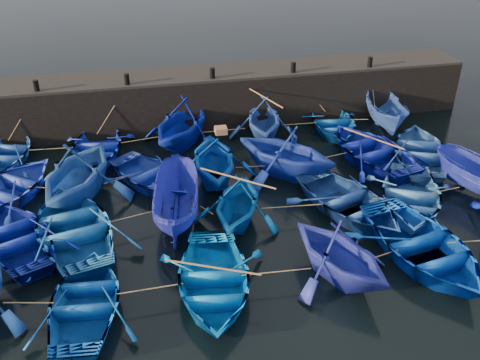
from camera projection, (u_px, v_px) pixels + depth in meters
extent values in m
plane|color=black|center=(259.00, 243.00, 18.74)|extent=(120.00, 120.00, 0.00)
cube|color=black|center=(210.00, 98.00, 26.92)|extent=(26.00, 2.50, 2.50)
cube|color=black|center=(210.00, 73.00, 26.24)|extent=(26.00, 2.50, 0.12)
cylinder|color=black|center=(36.00, 86.00, 23.92)|extent=(0.24, 0.24, 0.50)
cylinder|color=black|center=(127.00, 79.00, 24.62)|extent=(0.24, 0.24, 0.50)
cylinder|color=black|center=(212.00, 73.00, 25.33)|extent=(0.24, 0.24, 0.50)
cylinder|color=black|center=(293.00, 67.00, 26.03)|extent=(0.24, 0.24, 0.50)
cylinder|color=black|center=(370.00, 62.00, 26.73)|extent=(0.24, 0.24, 0.50)
imported|color=navy|center=(4.00, 154.00, 23.43)|extent=(4.31, 5.23, 0.94)
imported|color=#1026A5|center=(97.00, 147.00, 23.99)|extent=(3.64, 4.81, 0.94)
imported|color=#04168C|center=(182.00, 122.00, 24.61)|extent=(5.66, 5.84, 2.35)
imported|color=#2649A9|center=(264.00, 118.00, 25.40)|extent=(4.07, 4.48, 2.04)
imported|color=#09448A|center=(333.00, 123.00, 26.24)|extent=(3.56, 4.68, 0.91)
imported|color=#2B50A4|center=(386.00, 113.00, 26.39)|extent=(2.33, 4.48, 1.65)
imported|color=#1D36C2|center=(4.00, 190.00, 20.79)|extent=(5.87, 6.17, 1.04)
imported|color=#1C4A93|center=(77.00, 171.00, 20.58)|extent=(5.68, 6.02, 2.51)
imported|color=#1C36B1|center=(152.00, 176.00, 21.85)|extent=(5.03, 5.34, 0.90)
imported|color=#043CA1|center=(214.00, 158.00, 21.78)|extent=(3.90, 4.43, 2.19)
imported|color=navy|center=(286.00, 151.00, 22.19)|extent=(5.87, 5.85, 2.34)
imported|color=#0A178B|center=(372.00, 150.00, 23.62)|extent=(4.81, 5.88, 1.07)
imported|color=#265290|center=(421.00, 151.00, 23.56)|extent=(5.18, 5.97, 1.04)
imported|color=navy|center=(17.00, 236.00, 18.28)|extent=(4.85, 5.54, 0.96)
imported|color=#12539D|center=(74.00, 227.00, 18.60)|extent=(5.09, 6.21, 1.12)
imported|color=navy|center=(175.00, 202.00, 19.43)|extent=(2.34, 4.64, 1.71)
imported|color=#024A9D|center=(237.00, 202.00, 19.24)|extent=(4.31, 4.58, 1.92)
imported|color=navy|center=(350.00, 202.00, 20.05)|extent=(5.07, 5.88, 1.02)
imported|color=#3067B7|center=(410.00, 197.00, 20.39)|extent=(5.17, 5.82, 1.00)
imported|color=#084496|center=(86.00, 301.00, 15.63)|extent=(3.55, 4.65, 0.90)
imported|color=blue|center=(213.00, 281.00, 16.32)|extent=(4.02, 5.21, 1.00)
imported|color=#202B9E|center=(340.00, 252.00, 16.64)|extent=(4.74, 5.01, 2.07)
imported|color=#033BAF|center=(423.00, 246.00, 17.68)|extent=(4.77, 6.01, 1.12)
cube|color=brown|center=(221.00, 130.00, 21.21)|extent=(0.47, 0.43, 0.26)
cylinder|color=tan|center=(51.00, 149.00, 23.67)|extent=(2.16, 0.19, 0.04)
cylinder|color=tan|center=(140.00, 140.00, 24.44)|extent=(2.12, 0.38, 0.04)
cylinder|color=tan|center=(224.00, 130.00, 25.28)|extent=(2.10, 0.06, 0.04)
cylinder|color=tan|center=(299.00, 124.00, 25.91)|extent=(1.73, 0.12, 0.04)
cylinder|color=tan|center=(359.00, 119.00, 26.36)|extent=(0.86, 0.18, 0.04)
cylinder|color=tan|center=(42.00, 188.00, 20.86)|extent=(1.10, 0.44, 0.04)
cylinder|color=tan|center=(117.00, 180.00, 21.37)|extent=(1.02, 0.47, 0.04)
cylinder|color=tan|center=(183.00, 172.00, 21.93)|extent=(0.78, 0.26, 0.04)
cylinder|color=tan|center=(250.00, 167.00, 22.29)|extent=(1.21, 0.14, 0.04)
cylinder|color=tan|center=(329.00, 156.00, 23.06)|extent=(2.31, 0.49, 0.04)
cylinder|color=tan|center=(396.00, 150.00, 23.57)|extent=(0.33, 0.54, 0.04)
cylinder|color=tan|center=(46.00, 231.00, 18.42)|extent=(0.11, 0.06, 0.04)
cylinder|color=tan|center=(126.00, 218.00, 19.10)|extent=(1.80, 0.46, 0.04)
cylinder|color=tan|center=(207.00, 210.00, 19.52)|extent=(0.41, 0.64, 0.04)
cylinder|color=tan|center=(294.00, 206.00, 19.74)|extent=(2.48, 0.24, 0.04)
cylinder|color=tan|center=(380.00, 198.00, 20.20)|extent=(0.62, 0.14, 0.04)
cylinder|color=tan|center=(446.00, 190.00, 20.70)|extent=(1.26, 0.20, 0.04)
cylinder|color=tan|center=(28.00, 303.00, 15.43)|extent=(1.44, 0.35, 0.04)
cylinder|color=tan|center=(151.00, 289.00, 15.94)|extent=(1.97, 0.09, 0.04)
cylinder|color=tan|center=(277.00, 272.00, 16.59)|extent=(2.20, 0.16, 0.04)
cylinder|color=tan|center=(382.00, 255.00, 17.29)|extent=(1.29, 0.34, 0.04)
cylinder|color=tan|center=(475.00, 241.00, 17.94)|extent=(1.92, 0.22, 0.04)
cylinder|color=tan|center=(23.00, 116.00, 24.18)|extent=(1.63, 0.46, 2.09)
cylinder|color=tan|center=(112.00, 110.00, 24.81)|extent=(1.68, 0.62, 2.09)
cylinder|color=tan|center=(196.00, 101.00, 25.66)|extent=(1.76, 0.27, 2.09)
cylinder|color=tan|center=(275.00, 95.00, 26.36)|extent=(1.86, 0.25, 2.09)
cylinder|color=tan|center=(310.00, 93.00, 26.64)|extent=(1.73, 0.33, 2.09)
cylinder|color=tan|center=(373.00, 88.00, 27.16)|extent=(0.40, 0.49, 2.08)
cylinder|color=#99724C|center=(264.00, 97.00, 24.86)|extent=(1.08, 2.84, 0.06)
cylinder|color=#99724C|center=(373.00, 138.00, 23.33)|extent=(1.77, 2.49, 0.06)
cylinder|color=#99724C|center=(237.00, 178.00, 18.73)|extent=(2.34, 1.97, 0.06)
cylinder|color=#99724C|center=(212.00, 267.00, 16.05)|extent=(2.74, 1.32, 0.06)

